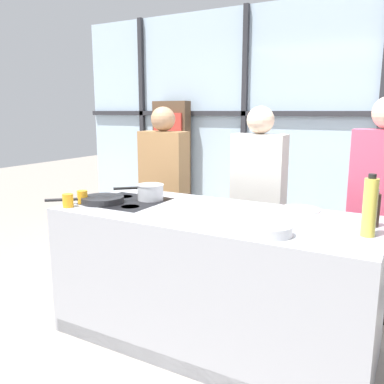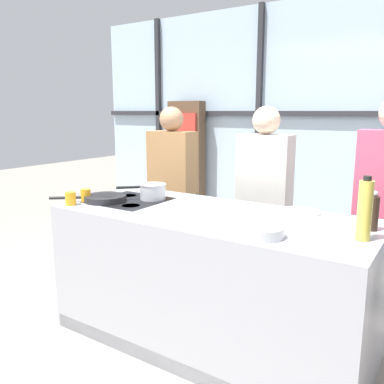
{
  "view_description": "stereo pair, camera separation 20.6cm",
  "coord_description": "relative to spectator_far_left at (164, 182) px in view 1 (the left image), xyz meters",
  "views": [
    {
      "loc": [
        1.14,
        -2.33,
        1.57
      ],
      "look_at": [
        -0.21,
        0.1,
        1.01
      ],
      "focal_mm": 38.0,
      "sensor_mm": 36.0,
      "label": 1
    },
    {
      "loc": [
        1.31,
        -2.22,
        1.57
      ],
      "look_at": [
        -0.21,
        0.1,
        1.01
      ],
      "focal_mm": 38.0,
      "sensor_mm": 36.0,
      "label": 2
    }
  ],
  "objects": [
    {
      "name": "spectator_center_right",
      "position": [
        1.88,
        0.0,
        0.04
      ],
      "size": [
        0.45,
        0.23,
        1.68
      ],
      "rotation": [
        0.0,
        0.0,
        3.14
      ],
      "color": "black",
      "rests_on": "ground_plane"
    },
    {
      "name": "pepper_grinder",
      "position": [
        1.9,
        -0.71,
        0.11
      ],
      "size": [
        0.06,
        0.06,
        0.23
      ],
      "color": "#332319",
      "rests_on": "demo_island"
    },
    {
      "name": "saucepan",
      "position": [
        0.36,
        -0.74,
        0.07
      ],
      "size": [
        0.31,
        0.29,
        0.12
      ],
      "color": "silver",
      "rests_on": "demo_island"
    },
    {
      "name": "demo_island",
      "position": [
        0.94,
        -0.87,
        -0.45
      ],
      "size": [
        2.09,
        0.9,
        0.91
      ],
      "color": "#A8AAB2",
      "rests_on": "ground_plane"
    },
    {
      "name": "frying_pan",
      "position": [
        0.11,
        -0.99,
        0.03
      ],
      "size": [
        0.47,
        0.42,
        0.04
      ],
      "color": "#232326",
      "rests_on": "demo_island"
    },
    {
      "name": "oil_bottle",
      "position": [
        1.89,
        -0.92,
        0.17
      ],
      "size": [
        0.07,
        0.07,
        0.34
      ],
      "color": "#E0CC4C",
      "rests_on": "demo_island"
    },
    {
      "name": "spectator_far_left",
      "position": [
        0.0,
        0.0,
        0.0
      ],
      "size": [
        0.45,
        0.23,
        1.61
      ],
      "rotation": [
        0.0,
        0.0,
        3.14
      ],
      "color": "#232838",
      "rests_on": "ground_plane"
    },
    {
      "name": "back_window_wall",
      "position": [
        0.94,
        1.6,
        0.5
      ],
      "size": [
        6.4,
        0.1,
        2.8
      ],
      "color": "silver",
      "rests_on": "ground_plane"
    },
    {
      "name": "juice_glass_far",
      "position": [
        -0.0,
        -1.07,
        0.06
      ],
      "size": [
        0.07,
        0.07,
        0.09
      ],
      "primitive_type": "cylinder",
      "color": "orange",
      "rests_on": "demo_island"
    },
    {
      "name": "white_plate",
      "position": [
        1.43,
        -0.53,
        0.02
      ],
      "size": [
        0.27,
        0.27,
        0.01
      ],
      "primitive_type": "cylinder",
      "color": "white",
      "rests_on": "demo_island"
    },
    {
      "name": "spectator_center_left",
      "position": [
        0.94,
        0.0,
        0.0
      ],
      "size": [
        0.44,
        0.23,
        1.61
      ],
      "rotation": [
        0.0,
        0.0,
        3.14
      ],
      "color": "black",
      "rests_on": "ground_plane"
    },
    {
      "name": "bookshelf",
      "position": [
        -0.8,
        1.42,
        -0.05
      ],
      "size": [
        0.5,
        0.19,
        1.7
      ],
      "color": "brown",
      "rests_on": "ground_plane"
    },
    {
      "name": "mixing_bowl",
      "position": [
        1.43,
        -1.16,
        0.04
      ],
      "size": [
        0.24,
        0.24,
        0.06
      ],
      "color": "silver",
      "rests_on": "demo_island"
    },
    {
      "name": "juice_glass_near",
      "position": [
        -0.0,
        -1.21,
        0.06
      ],
      "size": [
        0.07,
        0.07,
        0.09
      ],
      "primitive_type": "cylinder",
      "color": "orange",
      "rests_on": "demo_island"
    },
    {
      "name": "ground_plane",
      "position": [
        0.94,
        -0.86,
        -0.9
      ],
      "size": [
        18.0,
        18.0,
        0.0
      ],
      "primitive_type": "plane",
      "color": "gray"
    }
  ]
}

